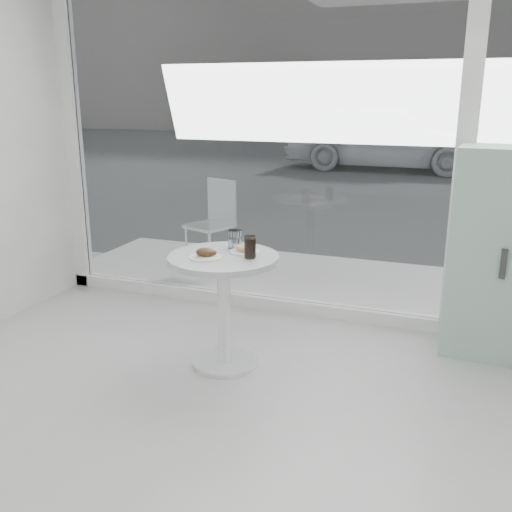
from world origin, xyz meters
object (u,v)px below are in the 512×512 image
at_px(mint_cabinet, 502,254).
at_px(water_tumbler_b, 236,240).
at_px(patio_chair, 214,218).
at_px(car_white, 385,136).
at_px(plate_donut, 245,250).
at_px(main_table, 224,288).
at_px(plate_fritter, 206,254).
at_px(cola_glass, 250,248).
at_px(water_tumbler_a, 234,240).

relative_size(mint_cabinet, water_tumbler_b, 12.19).
distance_m(patio_chair, car_white, 8.93).
bearing_deg(plate_donut, main_table, -133.21).
bearing_deg(car_white, mint_cabinet, -166.53).
xyz_separation_m(plate_fritter, plate_donut, (0.18, 0.21, -0.01)).
relative_size(mint_cabinet, car_white, 0.31).
bearing_deg(mint_cabinet, patio_chair, 162.34).
distance_m(main_table, plate_donut, 0.28).
bearing_deg(cola_glass, plate_donut, 126.77).
relative_size(mint_cabinet, cola_glass, 10.14).
bearing_deg(plate_donut, patio_chair, 120.00).
bearing_deg(plate_donut, water_tumbler_b, 133.88).
bearing_deg(cola_glass, patio_chair, 120.41).
bearing_deg(water_tumbler_a, mint_cabinet, 20.68).
xyz_separation_m(plate_fritter, water_tumbler_b, (0.08, 0.31, 0.03)).
bearing_deg(cola_glass, car_white, 93.50).
bearing_deg(mint_cabinet, car_white, 106.48).
xyz_separation_m(water_tumbler_a, water_tumbler_b, (0.01, 0.03, -0.00)).
height_order(patio_chair, plate_fritter, patio_chair).
distance_m(main_table, plate_fritter, 0.27).
bearing_deg(plate_fritter, main_table, 51.27).
relative_size(car_white, plate_fritter, 22.02).
distance_m(plate_donut, water_tumbler_b, 0.15).
xyz_separation_m(water_tumbler_a, cola_glass, (0.19, -0.18, 0.01)).
distance_m(patio_chair, water_tumbler_a, 1.94).
bearing_deg(car_white, cola_glass, -175.36).
distance_m(main_table, water_tumbler_a, 0.33).
bearing_deg(water_tumbler_b, water_tumbler_a, -108.00).
xyz_separation_m(main_table, car_white, (-0.48, 10.79, 0.24)).
distance_m(car_white, cola_glass, 10.81).
bearing_deg(main_table, water_tumbler_b, 88.55).
bearing_deg(patio_chair, water_tumbler_a, -40.69).
xyz_separation_m(main_table, water_tumbler_b, (0.01, 0.22, 0.27)).
xyz_separation_m(main_table, plate_donut, (0.11, 0.11, 0.24)).
height_order(car_white, water_tumbler_b, car_white).
distance_m(car_white, water_tumbler_b, 10.59).
distance_m(mint_cabinet, car_white, 10.19).
xyz_separation_m(mint_cabinet, water_tumbler_a, (-1.70, -0.64, 0.10)).
bearing_deg(main_table, plate_donut, 46.79).
bearing_deg(main_table, plate_fritter, -128.73).
relative_size(car_white, water_tumbler_a, 36.80).
xyz_separation_m(plate_fritter, water_tumbler_a, (0.07, 0.28, 0.03)).
bearing_deg(water_tumbler_a, water_tumbler_b, 72.00).
relative_size(main_table, plate_fritter, 3.67).
xyz_separation_m(patio_chair, plate_donut, (1.02, -1.77, 0.23)).
xyz_separation_m(patio_chair, water_tumbler_a, (0.91, -1.69, 0.26)).
bearing_deg(plate_fritter, water_tumbler_a, 75.65).
bearing_deg(water_tumbler_a, plate_fritter, -104.35).
distance_m(water_tumbler_b, cola_glass, 0.27).
bearing_deg(plate_donut, cola_glass, -53.23).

